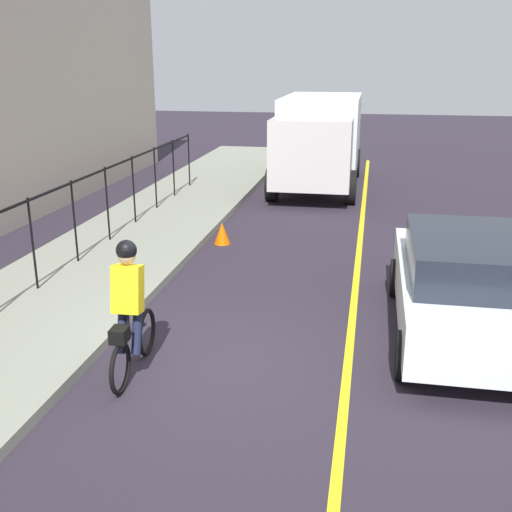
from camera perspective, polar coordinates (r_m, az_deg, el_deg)
The scene contains 8 objects.
ground_plane at distance 8.55m, azimuth -2.53°, elevation -9.74°, with size 80.00×80.00×0.00m, color #2A232E.
lane_line_centre at distance 8.37m, azimuth 8.39°, elevation -10.57°, with size 36.00×0.12×0.01m, color yellow.
sidewalk at distance 9.80m, azimuth -22.43°, elevation -6.93°, with size 40.00×3.20×0.15m, color gray.
iron_fence at distance 10.40m, azimuth -22.17°, elevation 1.70°, with size 20.02×0.04×1.60m.
cyclist_lead at distance 8.01m, azimuth -11.58°, elevation -4.91°, with size 1.71×0.37×1.83m.
patrol_sedan at distance 9.46m, azimuth 18.50°, elevation -2.46°, with size 4.41×1.94×1.58m.
box_truck_background at distance 20.05m, azimuth 5.88°, elevation 10.83°, with size 6.72×2.57×2.78m.
traffic_cone_near at distance 13.75m, azimuth -3.14°, elevation 2.12°, with size 0.36×0.36×0.48m, color #F85802.
Camera 1 is at (-7.37, -1.77, 3.95)m, focal length 43.41 mm.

